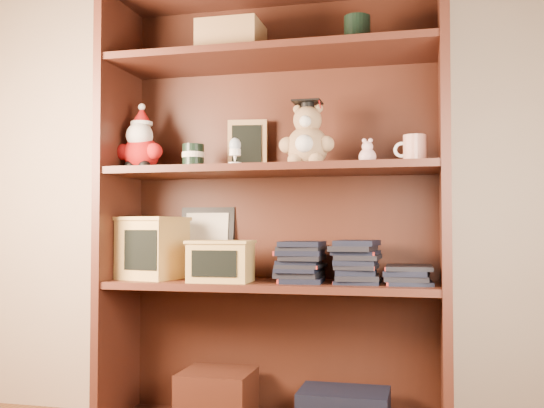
# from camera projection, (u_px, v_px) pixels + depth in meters

# --- Properties ---
(bookcase) EXTENTS (1.20, 0.35, 1.60)m
(bookcase) POSITION_uv_depth(u_px,v_px,m) (275.00, 216.00, 2.27)
(bookcase) COLOR #431D13
(bookcase) RESTS_ON ground
(shelf_lower) EXTENTS (1.14, 0.33, 0.02)m
(shelf_lower) POSITION_uv_depth(u_px,v_px,m) (272.00, 285.00, 2.21)
(shelf_lower) COLOR #431D13
(shelf_lower) RESTS_ON ground
(shelf_upper) EXTENTS (1.14, 0.33, 0.02)m
(shelf_upper) POSITION_uv_depth(u_px,v_px,m) (272.00, 171.00, 2.23)
(shelf_upper) COLOR #431D13
(shelf_upper) RESTS_ON ground
(santa_plush) EXTENTS (0.18, 0.13, 0.26)m
(santa_plush) POSITION_uv_depth(u_px,v_px,m) (141.00, 145.00, 2.34)
(santa_plush) COLOR #A50F0F
(santa_plush) RESTS_ON shelf_upper
(teachers_tin) EXTENTS (0.08, 0.08, 0.09)m
(teachers_tin) POSITION_uv_depth(u_px,v_px,m) (193.00, 156.00, 2.30)
(teachers_tin) COLOR black
(teachers_tin) RESTS_ON shelf_upper
(chalkboard_plaque) EXTENTS (0.15, 0.09, 0.19)m
(chalkboard_plaque) POSITION_uv_depth(u_px,v_px,m) (247.00, 146.00, 2.37)
(chalkboard_plaque) COLOR #9E7547
(chalkboard_plaque) RESTS_ON shelf_upper
(egg_cup) EXTENTS (0.05, 0.05, 0.10)m
(egg_cup) POSITION_uv_depth(u_px,v_px,m) (235.00, 151.00, 2.18)
(egg_cup) COLOR white
(egg_cup) RESTS_ON shelf_upper
(grad_teddy_bear) EXTENTS (0.19, 0.17, 0.23)m
(grad_teddy_bear) POSITION_uv_depth(u_px,v_px,m) (307.00, 140.00, 2.19)
(grad_teddy_bear) COLOR #A37F56
(grad_teddy_bear) RESTS_ON shelf_upper
(pink_figurine) EXTENTS (0.06, 0.06, 0.09)m
(pink_figurine) POSITION_uv_depth(u_px,v_px,m) (367.00, 154.00, 2.15)
(pink_figurine) COLOR beige
(pink_figurine) RESTS_ON shelf_upper
(teacher_mug) EXTENTS (0.11, 0.08, 0.10)m
(teacher_mug) POSITION_uv_depth(u_px,v_px,m) (414.00, 149.00, 2.11)
(teacher_mug) COLOR silver
(teacher_mug) RESTS_ON shelf_upper
(certificate_frame) EXTENTS (0.21, 0.05, 0.26)m
(certificate_frame) POSITION_uv_depth(u_px,v_px,m) (207.00, 242.00, 2.42)
(certificate_frame) COLOR black
(certificate_frame) RESTS_ON shelf_lower
(treats_box) EXTENTS (0.25, 0.25, 0.23)m
(treats_box) POSITION_uv_depth(u_px,v_px,m) (152.00, 248.00, 2.32)
(treats_box) COLOR tan
(treats_box) RESTS_ON shelf_lower
(pencils_box) EXTENTS (0.22, 0.16, 0.14)m
(pencils_box) POSITION_uv_depth(u_px,v_px,m) (221.00, 261.00, 2.19)
(pencils_box) COLOR tan
(pencils_box) RESTS_ON shelf_lower
(book_stack_left) EXTENTS (0.14, 0.20, 0.14)m
(book_stack_left) POSITION_uv_depth(u_px,v_px,m) (302.00, 261.00, 2.19)
(book_stack_left) COLOR black
(book_stack_left) RESTS_ON shelf_lower
(book_stack_mid) EXTENTS (0.14, 0.20, 0.14)m
(book_stack_mid) POSITION_uv_depth(u_px,v_px,m) (356.00, 262.00, 2.15)
(book_stack_mid) COLOR black
(book_stack_mid) RESTS_ON shelf_lower
(book_stack_right) EXTENTS (0.14, 0.20, 0.06)m
(book_stack_right) POSITION_uv_depth(u_px,v_px,m) (408.00, 275.00, 2.11)
(book_stack_right) COLOR black
(book_stack_right) RESTS_ON shelf_lower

